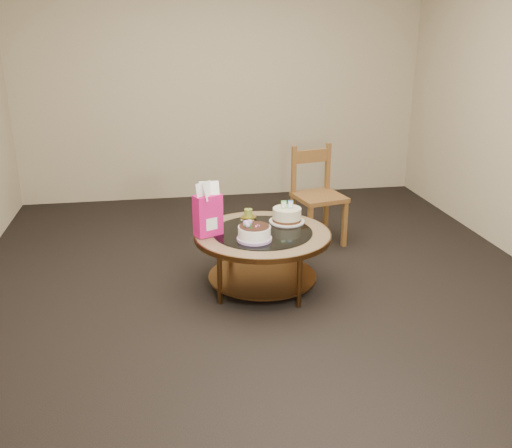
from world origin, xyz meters
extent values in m
plane|color=black|center=(0.00, 0.00, 0.00)|extent=(5.00, 5.00, 0.00)
cube|color=tan|center=(0.00, 2.50, 1.30)|extent=(4.50, 0.02, 2.60)
cube|color=tan|center=(0.00, -2.50, 1.30)|extent=(4.50, 0.02, 2.60)
cylinder|color=brown|center=(0.35, 0.20, 0.21)|extent=(0.04, 0.04, 0.42)
cylinder|color=brown|center=(-0.20, 0.35, 0.21)|extent=(0.04, 0.04, 0.42)
cylinder|color=brown|center=(-0.35, -0.20, 0.21)|extent=(0.04, 0.04, 0.42)
cylinder|color=brown|center=(0.20, -0.35, 0.21)|extent=(0.04, 0.04, 0.42)
cylinder|color=brown|center=(0.00, 0.00, 0.10)|extent=(0.82, 0.82, 0.02)
cylinder|color=brown|center=(0.00, 0.00, 0.43)|extent=(1.02, 1.02, 0.04)
cylinder|color=#8F714F|center=(0.00, 0.00, 0.45)|extent=(1.00, 1.00, 0.01)
cylinder|color=black|center=(0.00, 0.00, 0.45)|extent=(0.74, 0.74, 0.01)
cylinder|color=#B18DC8|center=(-0.09, -0.16, 0.47)|extent=(0.25, 0.25, 0.02)
cylinder|color=white|center=(-0.09, -0.16, 0.51)|extent=(0.23, 0.23, 0.10)
cylinder|color=black|center=(-0.09, -0.16, 0.56)|extent=(0.22, 0.22, 0.01)
sphere|color=#B18DC8|center=(-0.14, -0.14, 0.58)|extent=(0.05, 0.05, 0.05)
sphere|color=#B18DC8|center=(-0.11, -0.11, 0.58)|extent=(0.04, 0.04, 0.04)
sphere|color=#B18DC8|center=(-0.14, -0.18, 0.58)|extent=(0.04, 0.04, 0.04)
cone|color=#1C6B2A|center=(-0.11, -0.15, 0.57)|extent=(0.03, 0.03, 0.02)
cone|color=#1C6B2A|center=(-0.16, -0.16, 0.57)|extent=(0.03, 0.03, 0.02)
cone|color=#1C6B2A|center=(-0.10, -0.10, 0.57)|extent=(0.03, 0.02, 0.02)
cone|color=#1C6B2A|center=(-0.11, -0.19, 0.57)|extent=(0.03, 0.03, 0.02)
cylinder|color=silver|center=(0.22, 0.18, 0.46)|extent=(0.27, 0.27, 0.01)
cylinder|color=#462514|center=(0.22, 0.18, 0.48)|extent=(0.23, 0.23, 0.02)
cylinder|color=beige|center=(0.22, 0.18, 0.53)|extent=(0.22, 0.22, 0.08)
cube|color=#4BB051|center=(0.20, 0.18, 0.60)|extent=(0.04, 0.01, 0.06)
cube|color=white|center=(0.20, 0.18, 0.60)|extent=(0.03, 0.01, 0.05)
cube|color=#3D8AD1|center=(0.25, 0.18, 0.60)|extent=(0.04, 0.01, 0.06)
cube|color=white|center=(0.25, 0.18, 0.60)|extent=(0.03, 0.01, 0.05)
cube|color=#D1137D|center=(-0.40, 0.01, 0.61)|extent=(0.22, 0.18, 0.30)
cube|color=white|center=(-0.40, 0.01, 0.56)|extent=(0.13, 0.14, 0.09)
cube|color=#D5B458|center=(-0.06, 0.30, 0.46)|extent=(0.13, 0.13, 0.01)
cylinder|color=gold|center=(-0.06, 0.30, 0.47)|extent=(0.12, 0.12, 0.01)
cylinder|color=olive|center=(-0.06, 0.30, 0.51)|extent=(0.06, 0.06, 0.06)
cylinder|color=black|center=(-0.06, 0.30, 0.55)|extent=(0.00, 0.00, 0.01)
cube|color=brown|center=(0.67, 0.85, 0.44)|extent=(0.48, 0.48, 0.04)
cube|color=brown|center=(0.54, 0.64, 0.22)|extent=(0.05, 0.05, 0.44)
cube|color=brown|center=(0.88, 0.72, 0.22)|extent=(0.05, 0.05, 0.44)
cube|color=brown|center=(0.47, 0.98, 0.22)|extent=(0.05, 0.05, 0.44)
cube|color=brown|center=(0.81, 1.06, 0.22)|extent=(0.05, 0.05, 0.44)
cube|color=brown|center=(0.47, 0.98, 0.66)|extent=(0.05, 0.05, 0.44)
cube|color=brown|center=(0.81, 1.06, 0.66)|extent=(0.05, 0.05, 0.44)
cube|color=brown|center=(0.64, 1.02, 0.77)|extent=(0.35, 0.10, 0.12)
camera|label=1|loc=(-0.72, -3.88, 1.93)|focal=40.00mm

